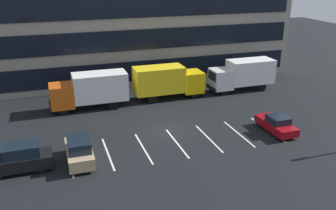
# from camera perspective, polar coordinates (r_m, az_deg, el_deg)

# --- Properties ---
(ground_plane) EXTENTS (120.00, 120.00, 0.00)m
(ground_plane) POSITION_cam_1_polar(r_m,az_deg,el_deg) (32.15, -0.17, -3.94)
(ground_plane) COLOR black
(office_building) EXTENTS (41.76, 10.53, 14.40)m
(office_building) POSITION_cam_1_polar(r_m,az_deg,el_deg) (47.02, -7.29, 12.95)
(office_building) COLOR gray
(office_building) RESTS_ON ground_plane
(lot_markings) EXTENTS (16.94, 5.40, 0.01)m
(lot_markings) POSITION_cam_1_polar(r_m,az_deg,el_deg) (29.93, 1.40, -5.90)
(lot_markings) COLOR silver
(lot_markings) RESTS_ON ground_plane
(box_truck_orange) EXTENTS (7.65, 2.53, 3.54)m
(box_truck_orange) POSITION_cam_1_polar(r_m,az_deg,el_deg) (37.23, -11.90, 2.40)
(box_truck_orange) COLOR #D85914
(box_truck_orange) RESTS_ON ground_plane
(box_truck_yellow_all) EXTENTS (7.60, 2.52, 3.52)m
(box_truck_yellow_all) POSITION_cam_1_polar(r_m,az_deg,el_deg) (39.31, -0.08, 3.81)
(box_truck_yellow_all) COLOR yellow
(box_truck_yellow_all) RESTS_ON ground_plane
(box_truck_white) EXTENTS (7.50, 2.48, 3.48)m
(box_truck_white) POSITION_cam_1_polar(r_m,az_deg,el_deg) (42.82, 11.48, 4.77)
(box_truck_white) COLOR white
(box_truck_white) RESTS_ON ground_plane
(suv_tan) EXTENTS (1.78, 4.19, 1.89)m
(suv_tan) POSITION_cam_1_polar(r_m,az_deg,el_deg) (27.54, -13.57, -6.89)
(suv_tan) COLOR tan
(suv_tan) RESTS_ON ground_plane
(suv_black) EXTENTS (4.34, 1.84, 1.96)m
(suv_black) POSITION_cam_1_polar(r_m,az_deg,el_deg) (27.68, -21.85, -7.67)
(suv_black) COLOR black
(suv_black) RESTS_ON ground_plane
(sedan_maroon) EXTENTS (1.74, 4.15, 1.49)m
(sedan_maroon) POSITION_cam_1_polar(r_m,az_deg,el_deg) (32.97, 16.41, -2.85)
(sedan_maroon) COLOR maroon
(sedan_maroon) RESTS_ON ground_plane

